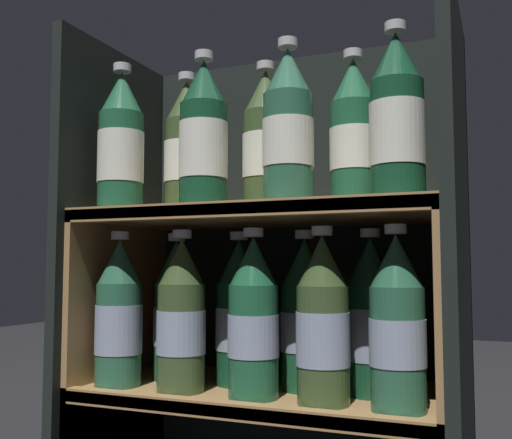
{
  "coord_description": "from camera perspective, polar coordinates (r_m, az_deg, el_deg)",
  "views": [
    {
      "loc": [
        0.38,
        -0.82,
        0.44
      ],
      "look_at": [
        0.0,
        0.11,
        0.52
      ],
      "focal_mm": 42.0,
      "sensor_mm": 36.0,
      "label": 1
    }
  ],
  "objects": [
    {
      "name": "bottle_upper_front_1",
      "position": [
        1.02,
        -5.03,
        7.64
      ],
      "size": [
        0.08,
        0.08,
        0.27
      ],
      "color": "#144228",
      "rests_on": "shelf_upper"
    },
    {
      "name": "bottle_upper_front_3",
      "position": [
        0.93,
        13.28,
        9.08
      ],
      "size": [
        0.08,
        0.08,
        0.27
      ],
      "color": "#144228",
      "rests_on": "shelf_upper"
    },
    {
      "name": "bottle_lower_front_2",
      "position": [
        0.97,
        -0.25,
        -9.69
      ],
      "size": [
        0.08,
        0.08,
        0.27
      ],
      "color": "#1E5638",
      "rests_on": "shelf_lower"
    },
    {
      "name": "bottle_upper_back_1",
      "position": [
        1.07,
        0.83,
        7.11
      ],
      "size": [
        0.08,
        0.08,
        0.27
      ],
      "color": "#384C28",
      "rests_on": "shelf_upper"
    },
    {
      "name": "bottle_upper_back_2",
      "position": [
        1.03,
        9.32,
        7.74
      ],
      "size": [
        0.08,
        0.08,
        0.27
      ],
      "color": "#1E5638",
      "rests_on": "shelf_upper"
    },
    {
      "name": "bottle_upper_front_0",
      "position": [
        1.11,
        -12.75,
        6.8
      ],
      "size": [
        0.08,
        0.08,
        0.27
      ],
      "color": "#1E5638",
      "rests_on": "shelf_upper"
    },
    {
      "name": "bottle_lower_front_0",
      "position": [
        1.09,
        -12.93,
        -9.05
      ],
      "size": [
        0.08,
        0.08,
        0.27
      ],
      "color": "#285B42",
      "rests_on": "shelf_lower"
    },
    {
      "name": "fridge_side_right",
      "position": [
        0.98,
        18.73,
        -4.51
      ],
      "size": [
        0.02,
        0.36,
        0.86
      ],
      "primitive_type": "cube",
      "color": "black",
      "rests_on": "ground_plane"
    },
    {
      "name": "bottle_lower_back_1",
      "position": [
        1.08,
        -1.65,
        -9.2
      ],
      "size": [
        0.08,
        0.08,
        0.27
      ],
      "color": "#144228",
      "rests_on": "shelf_lower"
    },
    {
      "name": "fridge_side_left",
      "position": [
        1.21,
        -13.37,
        -4.58
      ],
      "size": [
        0.02,
        0.36,
        0.86
      ],
      "primitive_type": "cube",
      "color": "black",
      "rests_on": "ground_plane"
    },
    {
      "name": "shelf_upper",
      "position": [
        1.05,
        0.85,
        -6.97
      ],
      "size": [
        0.62,
        0.32,
        0.54
      ],
      "color": "#9E7547",
      "rests_on": "ground_plane"
    },
    {
      "name": "bottle_upper_front_2",
      "position": [
        0.97,
        3.08,
        8.45
      ],
      "size": [
        0.08,
        0.08,
        0.27
      ],
      "color": "#285B42",
      "rests_on": "shelf_upper"
    },
    {
      "name": "bottle_lower_front_3",
      "position": [
        0.93,
        6.38,
        -9.94
      ],
      "size": [
        0.08,
        0.08,
        0.27
      ],
      "color": "#384C28",
      "rests_on": "shelf_lower"
    },
    {
      "name": "shelf_lower",
      "position": [
        1.07,
        0.8,
        -17.94
      ],
      "size": [
        0.62,
        0.32,
        0.23
      ],
      "color": "#9E7547",
      "rests_on": "ground_plane"
    },
    {
      "name": "bottle_lower_back_2",
      "position": [
        1.03,
        4.68,
        -9.35
      ],
      "size": [
        0.08,
        0.08,
        0.27
      ],
      "color": "#194C2D",
      "rests_on": "shelf_lower"
    },
    {
      "name": "bottle_lower_front_4",
      "position": [
        0.9,
        13.31,
        -9.93
      ],
      "size": [
        0.08,
        0.08,
        0.27
      ],
      "color": "#285B42",
      "rests_on": "shelf_lower"
    },
    {
      "name": "bottle_upper_back_0",
      "position": [
        1.14,
        -6.68,
        6.46
      ],
      "size": [
        0.08,
        0.08,
        0.27
      ],
      "color": "#384C28",
      "rests_on": "shelf_upper"
    },
    {
      "name": "bottle_lower_back_0",
      "position": [
        1.13,
        -7.65,
        -8.91
      ],
      "size": [
        0.08,
        0.08,
        0.27
      ],
      "color": "#1E5638",
      "rests_on": "shelf_lower"
    },
    {
      "name": "bottle_lower_front_1",
      "position": [
        1.02,
        -7.13,
        -9.39
      ],
      "size": [
        0.08,
        0.08,
        0.27
      ],
      "color": "#384C28",
      "rests_on": "shelf_lower"
    },
    {
      "name": "fridge_back_wall",
      "position": [
        1.21,
        3.9,
        -4.7
      ],
      "size": [
        0.66,
        0.02,
        0.86
      ],
      "primitive_type": "cube",
      "color": "black",
      "rests_on": "ground_plane"
    },
    {
      "name": "bottle_lower_back_3",
      "position": [
        1.0,
        10.94,
        -9.49
      ],
      "size": [
        0.08,
        0.08,
        0.27
      ],
      "color": "#144228",
      "rests_on": "shelf_lower"
    }
  ]
}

